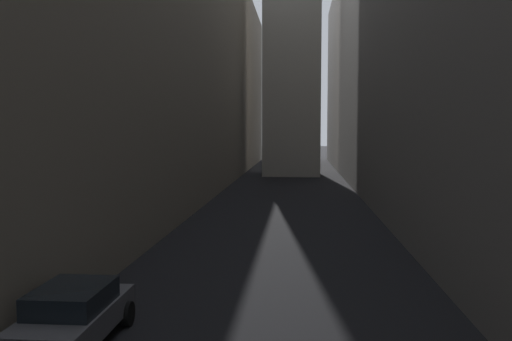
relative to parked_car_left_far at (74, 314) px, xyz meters
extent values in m
plane|color=black|center=(4.40, 23.94, -0.77)|extent=(264.00, 264.00, 0.00)
cube|color=#756B5B|center=(-8.66, 25.94, 10.41)|extent=(15.12, 108.00, 22.35)
cube|color=slate|center=(15.11, 25.94, 11.25)|extent=(10.42, 108.00, 24.04)
cube|color=#4C4C51|center=(0.00, 0.02, -0.14)|extent=(1.70, 4.02, 0.61)
cube|color=black|center=(0.00, -0.05, 0.42)|extent=(1.56, 2.15, 0.52)
cylinder|color=black|center=(-0.85, 1.38, -0.44)|extent=(0.22, 0.65, 0.65)
cylinder|color=black|center=(0.85, 1.38, -0.44)|extent=(0.22, 0.65, 0.65)
camera|label=1|loc=(5.30, -12.15, 4.36)|focal=38.16mm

